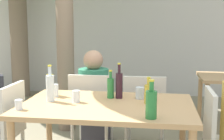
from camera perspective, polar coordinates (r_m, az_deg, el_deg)
cafe_building_wall at (r=6.25m, az=4.55°, el=8.24°), size 10.00×0.08×2.80m
dining_table_front at (r=2.73m, az=-0.93°, el=-7.72°), size 1.49×0.96×0.74m
patio_chair_0 at (r=3.09m, az=-19.37°, el=-9.57°), size 0.44×0.44×0.89m
patio_chair_1 at (r=2.80m, az=19.59°, el=-11.43°), size 0.44×0.44×0.89m
patio_chair_2 at (r=3.50m, az=-3.87°, el=-6.94°), size 0.44×0.44×0.89m
patio_chair_3 at (r=3.43m, az=5.99°, el=-7.31°), size 0.44×0.44×0.89m
person_seated_2 at (r=3.72m, az=-3.09°, el=-5.86°), size 0.35×0.57×1.13m
green_bottle_0 at (r=2.29m, az=7.19°, el=-6.10°), size 0.08×0.08×0.29m
oil_cruet_1 at (r=3.07m, az=-11.25°, el=-2.48°), size 0.07×0.07×0.28m
water_bottle_2 at (r=2.82m, az=-11.24°, el=-3.12°), size 0.07×0.07×0.33m
oil_cruet_3 at (r=2.72m, az=6.68°, el=-4.25°), size 0.07×0.07×0.23m
wine_bottle_4 at (r=2.88m, az=1.32°, el=-2.69°), size 0.06×0.06×0.33m
green_bottle_5 at (r=2.89m, az=-0.33°, el=-3.18°), size 0.06×0.06×0.26m
drinking_glass_0 at (r=2.88m, az=5.09°, el=-4.21°), size 0.08×0.08×0.11m
drinking_glass_1 at (r=2.76m, az=-6.56°, el=-4.81°), size 0.07×0.07×0.11m
drinking_glass_2 at (r=2.63m, az=-16.68°, el=-6.09°), size 0.06×0.06×0.08m
drinking_glass_3 at (r=2.99m, az=-10.37°, el=-3.69°), size 0.06×0.06×0.12m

